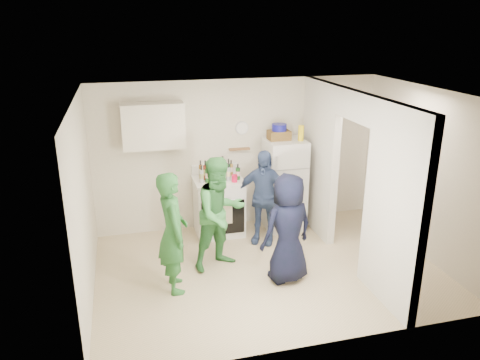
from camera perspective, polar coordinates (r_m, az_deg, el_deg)
name	(u,v)px	position (r m, az deg, el deg)	size (l,w,h in m)	color
floor	(268,269)	(6.84, 3.43, -10.80)	(4.80, 4.80, 0.00)	#CDB790
wall_back	(239,154)	(7.87, -0.16, 3.18)	(4.80, 4.80, 0.00)	silver
wall_front	(321,243)	(4.86, 9.89, -7.56)	(4.80, 4.80, 0.00)	silver
wall_left	(84,204)	(6.05, -18.53, -2.81)	(3.40, 3.40, 0.00)	silver
wall_right	(425,174)	(7.39, 21.65, 0.74)	(3.40, 3.40, 0.00)	silver
ceiling	(272,94)	(6.00, 3.91, 10.37)	(4.80, 4.80, 0.00)	white
partition_pier_back	(319,159)	(7.71, 9.64, 2.56)	(0.12, 1.20, 2.50)	silver
partition_pier_front	(394,209)	(5.88, 18.25, -3.42)	(0.12, 1.20, 2.50)	silver
partition_header	(357,106)	(6.51, 14.07, 8.74)	(0.12, 1.00, 0.40)	silver
stove	(219,206)	(7.73, -2.61, -3.23)	(0.80, 0.66, 0.95)	white
upper_cabinet	(153,126)	(7.33, -10.54, 6.52)	(0.95, 0.34, 0.70)	silver
fridge	(284,184)	(7.88, 5.41, -0.55)	(0.63, 0.61, 1.54)	silver
wicker_basket	(279,135)	(7.66, 4.77, 5.47)	(0.35, 0.25, 0.15)	brown
blue_bowl	(279,127)	(7.63, 4.80, 6.42)	(0.24, 0.24, 0.11)	navy
yellow_cup_stack_top	(301,133)	(7.62, 7.44, 5.69)	(0.09, 0.09, 0.25)	yellow
wall_clock	(242,128)	(7.75, 0.23, 6.37)	(0.22, 0.22, 0.03)	white
spice_shelf	(239,149)	(7.79, -0.07, 3.79)	(0.35, 0.08, 0.03)	olive
nook_window	(419,144)	(7.43, 21.02, 4.13)	(0.03, 0.70, 0.80)	black
nook_window_frame	(418,144)	(7.42, 20.92, 4.12)	(0.04, 0.76, 0.86)	white
nook_valance	(420,121)	(7.33, 21.08, 6.76)	(0.04, 0.82, 0.18)	white
yellow_cup_stack_stove	(214,177)	(7.29, -3.24, 0.42)	(0.09, 0.09, 0.25)	yellow
red_cup	(234,178)	(7.40, -0.68, 0.20)	(0.09, 0.09, 0.12)	red
person_green_left	(173,233)	(6.08, -8.20, -6.35)	(0.59, 0.39, 1.62)	#2B6B2F
person_green_center	(220,214)	(6.57, -2.43, -4.11)	(0.79, 0.62, 1.64)	#3D8B47
person_denim	(263,197)	(7.32, 2.83, -2.10)	(0.89, 0.37, 1.52)	#374C79
person_navy	(288,229)	(6.28, 5.85, -5.93)	(0.74, 0.48, 1.52)	black
person_nook	(385,192)	(7.76, 17.28, -1.42)	(1.04, 0.60, 1.61)	black
bottle_a	(201,169)	(7.56, -4.83, 1.29)	(0.06, 0.06, 0.31)	brown
bottle_b	(207,174)	(7.39, -4.00, 0.79)	(0.07, 0.07, 0.28)	#1B511D
bottle_c	(211,169)	(7.64, -3.59, 1.41)	(0.06, 0.06, 0.28)	silver
bottle_d	(219,171)	(7.46, -2.57, 1.15)	(0.06, 0.06, 0.32)	maroon
bottle_e	(223,166)	(7.70, -2.11, 1.75)	(0.06, 0.06, 0.33)	#90949F
bottle_f	(229,168)	(7.58, -1.40, 1.43)	(0.06, 0.06, 0.32)	#13351C
bottle_g	(231,168)	(7.69, -1.09, 1.50)	(0.06, 0.06, 0.27)	olive
bottle_h	(201,174)	(7.37, -4.72, 0.70)	(0.07, 0.07, 0.28)	#B7BAC4
bottle_i	(219,170)	(7.61, -2.57, 1.21)	(0.08, 0.08, 0.25)	#46160C
bottle_j	(238,172)	(7.49, -0.26, 1.01)	(0.07, 0.07, 0.26)	#1E581E
bottle_k	(205,170)	(7.49, -4.24, 1.21)	(0.07, 0.07, 0.32)	maroon
bottle_l	(229,172)	(7.43, -1.41, 0.99)	(0.06, 0.06, 0.30)	#9AA4A9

